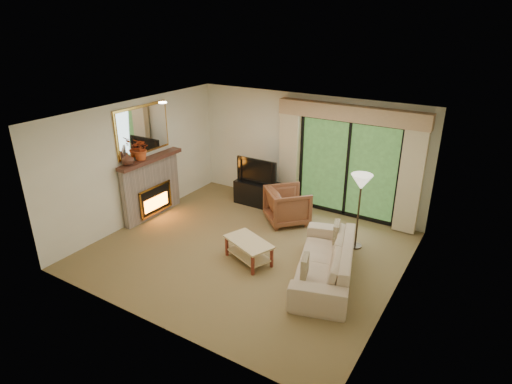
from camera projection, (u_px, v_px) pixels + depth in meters
The scene contains 22 objects.
floor at pixel (248, 250), 8.20m from camera, with size 5.50×5.50×0.00m, color olive.
ceiling at pixel (247, 116), 7.20m from camera, with size 5.50×5.50×0.00m, color white.
wall_back at pixel (307, 152), 9.66m from camera, with size 5.00×5.00×0.00m, color #EEE6C9.
wall_front at pixel (147, 247), 5.74m from camera, with size 5.00×5.00×0.00m, color #EEE6C9.
wall_left at pixel (138, 162), 9.03m from camera, with size 5.00×5.00×0.00m, color #EEE6C9.
wall_right at pixel (402, 224), 6.37m from camera, with size 5.00×5.00×0.00m, color #EEE6C9.
fireplace at pixel (152, 187), 9.37m from camera, with size 0.24×1.70×1.37m, color gray, non-canonical shape.
mirror at pixel (143, 130), 8.92m from camera, with size 0.07×1.45×1.02m, color #BB8633, non-canonical shape.
sliding_door at pixel (348, 169), 9.22m from camera, with size 2.26×0.10×2.16m, color black, non-canonical shape.
curtain_left at pixel (290, 155), 9.75m from camera, with size 0.45×0.18×2.35m, color beige.
curtain_right at pixel (411, 177), 8.44m from camera, with size 0.45×0.18×2.35m, color beige.
cornice at pixel (351, 113), 8.68m from camera, with size 3.20×0.24×0.32m, color tan.
media_console at pixel (259, 193), 10.08m from camera, with size 1.11×0.50×0.55m, color black.
tv at pixel (259, 170), 9.86m from camera, with size 1.03×0.13×0.59m, color black.
armchair at pixel (287, 205), 9.16m from camera, with size 0.83×0.86×0.78m, color brown.
sofa at pixel (325, 260), 7.24m from camera, with size 2.27×0.89×0.66m, color tan.
pillow_near at pixel (305, 266), 6.68m from camera, with size 0.09×0.35×0.35m, color brown.
pillow_far at pixel (336, 232), 7.71m from camera, with size 0.10×0.36×0.36m, color brown.
coffee_table at pixel (249, 251), 7.76m from camera, with size 0.93×0.51×0.42m, color #D4B982, non-canonical shape.
floor_lamp at pixel (358, 212), 8.04m from camera, with size 0.40×0.40×1.49m, color beige, non-canonical shape.
vase at pixel (127, 159), 8.58m from camera, with size 0.25×0.25×0.26m, color #49261C.
branches at pixel (141, 149), 8.84m from camera, with size 0.42×0.36×0.47m, color #CC4E21.
Camera 1 is at (3.87, -6.00, 4.20)m, focal length 30.00 mm.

